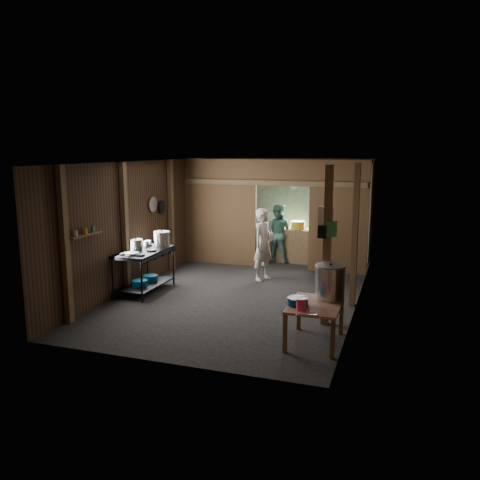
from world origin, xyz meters
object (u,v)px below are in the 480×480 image
(stove_pot_large, at_px, (162,240))
(cook, at_px, (263,244))
(gas_range, at_px, (145,271))
(stock_pot, at_px, (330,282))
(yellow_tub, at_px, (298,225))
(prep_table, at_px, (315,323))
(pink_bucket, at_px, (301,304))

(stove_pot_large, xyz_separation_m, cook, (1.84, 1.20, -0.21))
(gas_range, distance_m, stock_pot, 4.07)
(yellow_tub, xyz_separation_m, cook, (-0.34, -1.92, -0.16))
(stove_pot_large, relative_size, stock_pot, 0.63)
(prep_table, xyz_separation_m, stove_pot_large, (-3.54, 1.99, 0.70))
(stove_pot_large, distance_m, cook, 2.20)
(stock_pot, relative_size, pink_bucket, 3.28)
(gas_range, height_order, cook, cook)
(gas_range, relative_size, pink_bucket, 8.76)
(yellow_tub, bearing_deg, cook, -100.17)
(prep_table, bearing_deg, yellow_tub, 104.89)
(stove_pot_large, bearing_deg, yellow_tub, 55.06)
(stove_pot_large, height_order, yellow_tub, stove_pot_large)
(cook, bearing_deg, gas_range, 151.73)
(stock_pot, bearing_deg, gas_range, 162.86)
(stove_pot_large, relative_size, cook, 0.22)
(prep_table, bearing_deg, cook, 118.11)
(prep_table, height_order, cook, cook)
(prep_table, distance_m, stock_pot, 0.67)
(stove_pot_large, distance_m, stock_pot, 4.05)
(prep_table, height_order, yellow_tub, yellow_tub)
(gas_range, bearing_deg, cook, 39.44)
(gas_range, bearing_deg, prep_table, -22.55)
(pink_bucket, height_order, yellow_tub, yellow_tub)
(yellow_tub, bearing_deg, gas_range, -123.33)
(gas_range, height_order, pink_bucket, gas_range)
(prep_table, relative_size, pink_bucket, 6.20)
(yellow_tub, relative_size, cook, 0.23)
(stove_pot_large, xyz_separation_m, yellow_tub, (2.18, 3.12, -0.05))
(stock_pot, height_order, yellow_tub, stock_pot)
(pink_bucket, xyz_separation_m, yellow_tub, (-1.21, 5.44, 0.26))
(stock_pot, distance_m, pink_bucket, 0.75)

